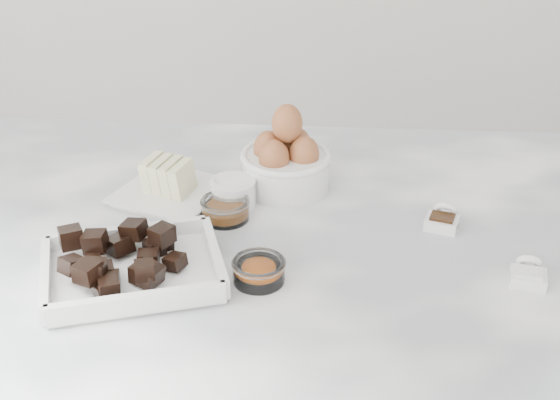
# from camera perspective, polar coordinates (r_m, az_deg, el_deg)

# --- Properties ---
(marble_slab) EXTENTS (1.20, 0.80, 0.04)m
(marble_slab) POSITION_cam_1_polar(r_m,az_deg,el_deg) (1.17, -1.08, -3.24)
(marble_slab) COLOR white
(marble_slab) RESTS_ON cabinet
(chocolate_dish) EXTENTS (0.28, 0.24, 0.06)m
(chocolate_dish) POSITION_cam_1_polar(r_m,az_deg,el_deg) (1.07, -10.78, -4.60)
(chocolate_dish) COLOR white
(chocolate_dish) RESTS_ON marble_slab
(butter_plate) EXTENTS (0.20, 0.20, 0.06)m
(butter_plate) POSITION_cam_1_polar(r_m,az_deg,el_deg) (1.26, -8.08, 1.08)
(butter_plate) COLOR white
(butter_plate) RESTS_ON marble_slab
(sugar_ramekin) EXTENTS (0.07, 0.07, 0.04)m
(sugar_ramekin) POSITION_cam_1_polar(r_m,az_deg,el_deg) (1.23, -3.48, 0.60)
(sugar_ramekin) COLOR white
(sugar_ramekin) RESTS_ON marble_slab
(egg_bowl) EXTENTS (0.15, 0.15, 0.14)m
(egg_bowl) POSITION_cam_1_polar(r_m,az_deg,el_deg) (1.27, 0.43, 2.91)
(egg_bowl) COLOR white
(egg_bowl) RESTS_ON marble_slab
(honey_bowl) EXTENTS (0.08, 0.08, 0.03)m
(honey_bowl) POSITION_cam_1_polar(r_m,az_deg,el_deg) (1.19, -4.03, -0.65)
(honey_bowl) COLOR white
(honey_bowl) RESTS_ON marble_slab
(zest_bowl) EXTENTS (0.07, 0.07, 0.03)m
(zest_bowl) POSITION_cam_1_polar(r_m,az_deg,el_deg) (1.05, -1.56, -5.14)
(zest_bowl) COLOR white
(zest_bowl) RESTS_ON marble_slab
(vanilla_spoon) EXTENTS (0.06, 0.07, 0.04)m
(vanilla_spoon) POSITION_cam_1_polar(r_m,az_deg,el_deg) (1.20, 11.82, -1.38)
(vanilla_spoon) COLOR white
(vanilla_spoon) RESTS_ON marble_slab
(salt_spoon) EXTENTS (0.05, 0.06, 0.04)m
(salt_spoon) POSITION_cam_1_polar(r_m,az_deg,el_deg) (1.10, 17.71, -5.16)
(salt_spoon) COLOR white
(salt_spoon) RESTS_ON marble_slab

